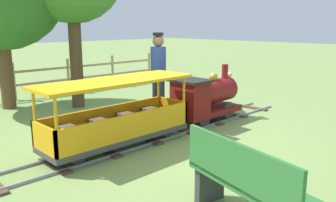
{
  "coord_description": "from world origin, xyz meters",
  "views": [
    {
      "loc": [
        3.98,
        -3.65,
        1.77
      ],
      "look_at": [
        0.0,
        0.22,
        0.55
      ],
      "focal_mm": 37.32,
      "sensor_mm": 36.0,
      "label": 1
    }
  ],
  "objects_px": {
    "locomotive": "(205,97)",
    "passenger_car": "(118,120)",
    "conductor_person": "(158,67)",
    "park_bench": "(247,185)"
  },
  "relations": [
    {
      "from": "park_bench",
      "to": "locomotive",
      "type": "bearing_deg",
      "value": 136.09
    },
    {
      "from": "locomotive",
      "to": "conductor_person",
      "type": "xyz_separation_m",
      "value": [
        -1.0,
        -0.22,
        0.47
      ]
    },
    {
      "from": "locomotive",
      "to": "park_bench",
      "type": "relative_size",
      "value": 1.07
    },
    {
      "from": "conductor_person",
      "to": "park_bench",
      "type": "bearing_deg",
      "value": -31.83
    },
    {
      "from": "passenger_car",
      "to": "conductor_person",
      "type": "relative_size",
      "value": 1.45
    },
    {
      "from": "passenger_car",
      "to": "park_bench",
      "type": "relative_size",
      "value": 1.73
    },
    {
      "from": "passenger_car",
      "to": "park_bench",
      "type": "height_order",
      "value": "passenger_car"
    },
    {
      "from": "locomotive",
      "to": "park_bench",
      "type": "height_order",
      "value": "locomotive"
    },
    {
      "from": "locomotive",
      "to": "passenger_car",
      "type": "xyz_separation_m",
      "value": [
        0.0,
        -1.94,
        -0.06
      ]
    },
    {
      "from": "passenger_car",
      "to": "park_bench",
      "type": "bearing_deg",
      "value": -9.93
    }
  ]
}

